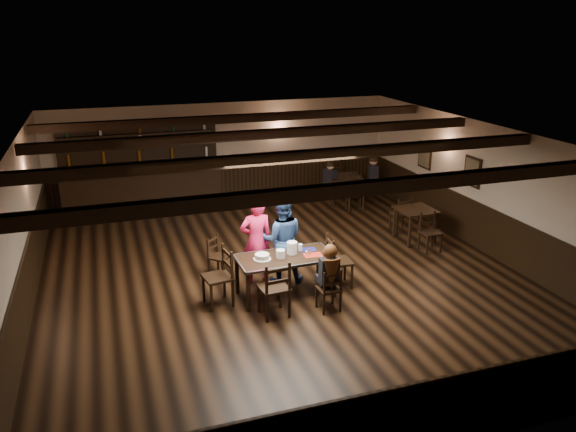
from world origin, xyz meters
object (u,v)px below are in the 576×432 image
object	(u,v)px
dining_table	(285,260)
cake	(262,257)
chair_near_right	(330,287)
bar_counter	(143,187)
woman_pink	(256,241)
chair_near_left	(276,286)
man_blue	(282,239)

from	to	relation	value
dining_table	cake	bearing A→B (deg)	178.70
chair_near_right	bar_counter	size ratio (longest dim) A/B	0.19
chair_near_right	woman_pink	size ratio (longest dim) A/B	0.47
dining_table	chair_near_right	xyz separation A→B (m)	(0.52, -0.82, -0.23)
chair_near_left	woman_pink	xyz separation A→B (m)	(0.07, 1.40, 0.25)
woman_pink	dining_table	bearing A→B (deg)	118.30
bar_counter	chair_near_left	bearing A→B (deg)	-75.62
dining_table	chair_near_left	distance (m)	0.83
chair_near_left	woman_pink	world-z (taller)	woman_pink
chair_near_left	man_blue	distance (m)	1.44
chair_near_left	chair_near_right	xyz separation A→B (m)	(0.93, -0.10, -0.13)
bar_counter	man_blue	bearing A→B (deg)	-66.47
chair_near_left	chair_near_right	size ratio (longest dim) A/B	1.28
cake	woman_pink	bearing A→B (deg)	82.89
woman_pink	bar_counter	size ratio (longest dim) A/B	0.41
chair_near_right	dining_table	bearing A→B (deg)	122.70
man_blue	cake	xyz separation A→B (m)	(-0.55, -0.58, -0.05)
chair_near_right	bar_counter	xyz separation A→B (m)	(-2.51, 6.26, 0.27)
chair_near_left	bar_counter	size ratio (longest dim) A/B	0.24
woman_pink	cake	size ratio (longest dim) A/B	5.30
chair_near_right	man_blue	size ratio (longest dim) A/B	0.46
chair_near_left	chair_near_right	bearing A→B (deg)	-5.98
man_blue	chair_near_left	bearing A→B (deg)	82.71
woman_pink	man_blue	xyz separation A→B (m)	(0.47, -0.08, 0.00)
dining_table	bar_counter	xyz separation A→B (m)	(-1.99, 5.44, 0.04)
chair_near_right	man_blue	distance (m)	1.52
dining_table	man_blue	xyz separation A→B (m)	(0.13, 0.59, 0.16)
man_blue	dining_table	bearing A→B (deg)	92.77
chair_near_right	cake	xyz separation A→B (m)	(-0.95, 0.83, 0.34)
dining_table	chair_near_right	bearing A→B (deg)	-57.30
chair_near_left	bar_counter	distance (m)	6.36
dining_table	bar_counter	distance (m)	5.79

